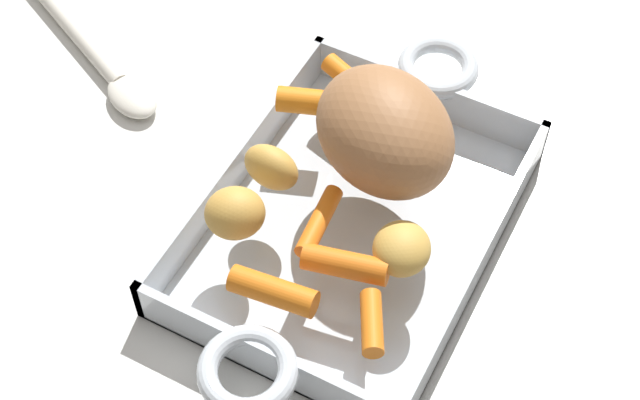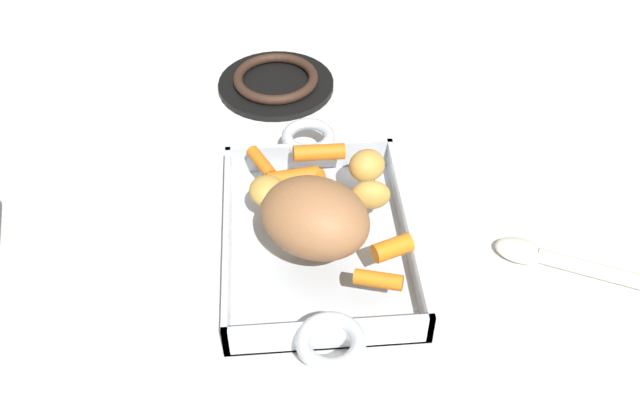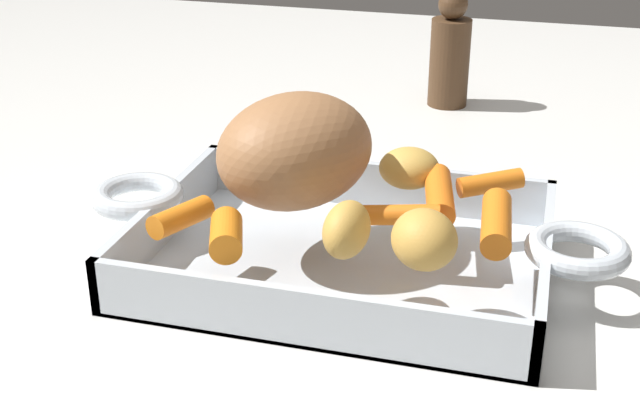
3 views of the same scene
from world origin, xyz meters
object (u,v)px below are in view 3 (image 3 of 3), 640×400
at_px(pork_roast, 296,151).
at_px(pepper_mill, 450,54).
at_px(potato_golden_small, 424,240).
at_px(potato_halved, 347,230).
at_px(baby_carrot_long, 394,215).
at_px(baby_carrot_southeast, 181,217).
at_px(roasting_dish, 343,249).
at_px(baby_carrot_center_right, 496,223).
at_px(baby_carrot_short, 226,235).
at_px(baby_carrot_northwest, 439,195).
at_px(baby_carrot_southwest, 490,183).
at_px(potato_near_roast, 409,168).

bearing_deg(pork_roast, pepper_mill, 81.49).
distance_m(potato_golden_small, potato_halved, 0.06).
relative_size(baby_carrot_long, baby_carrot_southeast, 1.27).
xyz_separation_m(roasting_dish, baby_carrot_center_right, (0.12, -0.01, 0.04)).
distance_m(baby_carrot_short, baby_carrot_northwest, 0.18).
height_order(baby_carrot_southwest, baby_carrot_long, same).
xyz_separation_m(baby_carrot_long, baby_carrot_southeast, (-0.15, -0.05, 0.00)).
xyz_separation_m(pork_roast, potato_golden_small, (0.12, -0.08, -0.02)).
bearing_deg(baby_carrot_southeast, pepper_mill, 74.87).
xyz_separation_m(roasting_dish, baby_carrot_long, (0.04, -0.01, 0.04)).
height_order(pork_roast, baby_carrot_short, pork_roast).
relative_size(roasting_dish, baby_carrot_short, 9.17).
distance_m(roasting_dish, baby_carrot_northwest, 0.09).
relative_size(baby_carrot_southwest, potato_halved, 1.07).
relative_size(baby_carrot_short, baby_carrot_center_right, 0.67).
bearing_deg(baby_carrot_long, baby_carrot_short, -146.12).
bearing_deg(baby_carrot_northwest, baby_carrot_southeast, -154.19).
bearing_deg(baby_carrot_long, pepper_mill, 92.37).
bearing_deg(pork_roast, baby_carrot_northwest, 10.66).
relative_size(baby_carrot_southwest, potato_near_roast, 1.07).
relative_size(roasting_dish, baby_carrot_center_right, 6.16).
xyz_separation_m(baby_carrot_southeast, potato_golden_small, (0.19, -0.01, 0.01)).
distance_m(baby_carrot_short, potato_golden_small, 0.14).
xyz_separation_m(baby_carrot_center_right, pepper_mill, (-0.10, 0.45, 0.00)).
bearing_deg(roasting_dish, baby_carrot_long, -14.90).
bearing_deg(baby_carrot_southwest, pepper_mill, 102.80).
xyz_separation_m(baby_carrot_southeast, potato_near_roast, (0.15, 0.12, 0.01)).
distance_m(baby_carrot_long, potato_near_roast, 0.07).
bearing_deg(potato_golden_small, pork_roast, 146.28).
relative_size(pork_roast, potato_golden_small, 2.68).
height_order(roasting_dish, potato_near_roast, potato_near_roast).
xyz_separation_m(baby_carrot_short, potato_halved, (0.09, 0.02, 0.01)).
height_order(baby_carrot_center_right, pepper_mill, pepper_mill).
xyz_separation_m(baby_carrot_long, pepper_mill, (-0.02, 0.45, 0.01)).
bearing_deg(potato_halved, pepper_mill, 89.52).
relative_size(roasting_dish, baby_carrot_long, 6.13).
bearing_deg(potato_golden_small, roasting_dish, 136.49).
bearing_deg(roasting_dish, baby_carrot_northwest, 21.21).
bearing_deg(potato_golden_small, potato_near_roast, 104.42).
height_order(potato_golden_small, potato_near_roast, potato_golden_small).
distance_m(potato_golden_small, potato_near_roast, 0.14).
xyz_separation_m(baby_carrot_short, baby_carrot_northwest, (0.14, 0.11, -0.00)).
relative_size(baby_carrot_long, potato_near_roast, 1.41).
bearing_deg(potato_near_roast, baby_carrot_long, -88.81).
bearing_deg(baby_carrot_center_right, pork_roast, 173.83).
bearing_deg(pork_roast, baby_carrot_center_right, -6.17).
bearing_deg(pork_roast, baby_carrot_short, -105.41).
distance_m(baby_carrot_southwest, potato_golden_small, 0.14).
bearing_deg(baby_carrot_northwest, potato_halved, -118.38).
xyz_separation_m(baby_carrot_northwest, potato_near_roast, (-0.03, 0.03, 0.01)).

